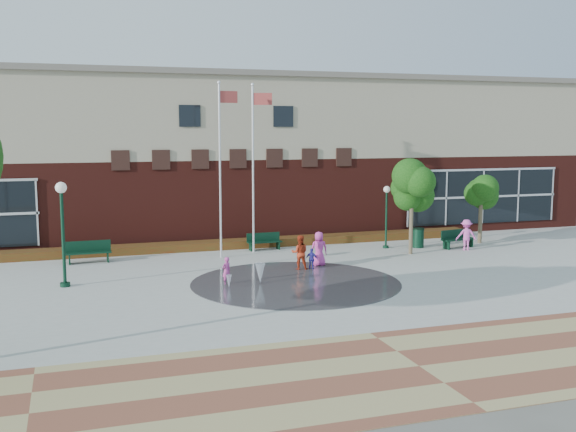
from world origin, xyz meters
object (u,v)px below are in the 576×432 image
object	(u,v)px
trash_can	(418,238)
child_splash	(226,271)
flagpole_right	(254,159)
flagpole_left	(221,161)
bench_left	(89,256)

from	to	relation	value
trash_can	child_splash	bearing A→B (deg)	-155.73
child_splash	flagpole_right	bearing A→B (deg)	-140.98
flagpole_left	trash_can	xyz separation A→B (m)	(10.30, -0.43, -4.13)
bench_left	child_splash	xyz separation A→B (m)	(5.06, -6.19, 0.23)
flagpole_right	child_splash	size ratio (longest dim) A/B	7.45
flagpole_left	bench_left	xyz separation A→B (m)	(-6.11, 0.64, -4.32)
flagpole_left	flagpole_right	xyz separation A→B (m)	(1.86, 0.92, 0.02)
flagpole_right	bench_left	world-z (taller)	flagpole_right
trash_can	flagpole_right	bearing A→B (deg)	170.96
flagpole_left	flagpole_right	distance (m)	2.08
flagpole_left	bench_left	distance (m)	7.51
flagpole_left	bench_left	world-z (taller)	flagpole_left
flagpole_left	child_splash	distance (m)	6.97
flagpole_left	trash_can	distance (m)	11.11
child_splash	flagpole_left	bearing A→B (deg)	-127.43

